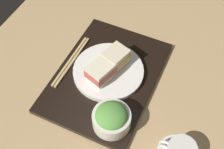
# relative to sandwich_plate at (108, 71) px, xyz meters

# --- Properties ---
(ground_plane) EXTENTS (1.40, 1.00, 0.03)m
(ground_plane) POSITION_rel_sandwich_plate_xyz_m (0.07, 0.04, -0.04)
(ground_plane) COLOR tan
(serving_tray) EXTENTS (0.42, 0.30, 0.02)m
(serving_tray) POSITION_rel_sandwich_plate_xyz_m (0.01, -0.00, -0.02)
(serving_tray) COLOR black
(serving_tray) RESTS_ON ground_plane
(sandwich_plate) EXTENTS (0.23, 0.23, 0.02)m
(sandwich_plate) POSITION_rel_sandwich_plate_xyz_m (0.00, 0.00, 0.00)
(sandwich_plate) COLOR white
(sandwich_plate) RESTS_ON serving_tray
(sandwich_near) EXTENTS (0.09, 0.08, 0.05)m
(sandwich_near) POSITION_rel_sandwich_plate_xyz_m (-0.03, 0.01, 0.03)
(sandwich_near) COLOR beige
(sandwich_near) RESTS_ON sandwich_plate
(sandwich_far) EXTENTS (0.10, 0.08, 0.05)m
(sandwich_far) POSITION_rel_sandwich_plate_xyz_m (0.03, -0.01, 0.03)
(sandwich_far) COLOR #EFE5C1
(sandwich_far) RESTS_ON sandwich_plate
(salad_bowl) EXTENTS (0.11, 0.11, 0.07)m
(salad_bowl) POSITION_rel_sandwich_plate_xyz_m (0.16, 0.08, 0.03)
(salad_bowl) COLOR silver
(salad_bowl) RESTS_ON serving_tray
(chopsticks_pair) EXTENTS (0.22, 0.02, 0.01)m
(chopsticks_pair) POSITION_rel_sandwich_plate_xyz_m (0.01, -0.13, -0.00)
(chopsticks_pair) COLOR tan
(chopsticks_pair) RESTS_ON serving_tray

